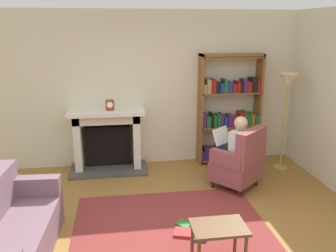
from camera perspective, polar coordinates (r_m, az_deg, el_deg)
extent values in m
plane|color=olive|center=(4.33, 1.04, -18.03)|extent=(14.00, 14.00, 0.00)
cube|color=beige|center=(6.21, -2.73, 6.01)|extent=(5.60, 0.10, 2.70)
cube|color=beige|center=(5.88, 25.38, 3.93)|extent=(0.10, 5.20, 2.70)
cube|color=maroon|center=(4.57, 0.41, -15.89)|extent=(2.40, 1.80, 0.01)
cube|color=#4C4742|center=(6.20, -9.58, -6.99)|extent=(1.30, 0.64, 0.05)
cube|color=black|center=(6.28, -9.71, -3.06)|extent=(0.78, 0.20, 0.70)
cube|color=silver|center=(6.17, -14.35, -2.63)|extent=(0.12, 0.44, 1.02)
cube|color=silver|center=(6.13, -5.18, -2.28)|extent=(0.12, 0.44, 1.02)
cube|color=silver|center=(6.01, -9.97, 1.42)|extent=(1.10, 0.44, 0.16)
cube|color=silver|center=(5.93, -10.03, 2.31)|extent=(1.26, 0.56, 0.06)
cylinder|color=brown|center=(5.88, -9.44, 3.37)|extent=(0.14, 0.14, 0.17)
cylinder|color=white|center=(5.81, -9.45, 3.43)|extent=(0.10, 0.01, 0.10)
cube|color=brown|center=(6.22, 5.26, 2.53)|extent=(0.04, 0.32, 1.97)
cube|color=brown|center=(6.55, 14.39, 2.78)|extent=(0.04, 0.32, 1.97)
cube|color=brown|center=(6.22, 10.37, 11.34)|extent=(1.11, 0.32, 0.04)
cube|color=brown|center=(6.64, 9.56, -5.12)|extent=(1.07, 0.32, 0.02)
cube|color=navy|center=(6.47, 5.56, -4.64)|extent=(0.05, 0.26, 0.16)
cube|color=#4C1E59|center=(6.47, 6.06, -4.39)|extent=(0.06, 0.26, 0.22)
cube|color=#4C1E59|center=(6.49, 6.55, -4.40)|extent=(0.05, 0.26, 0.21)
cube|color=#4C1E59|center=(6.50, 7.02, -4.41)|extent=(0.06, 0.26, 0.20)
cube|color=brown|center=(6.52, 7.59, -4.39)|extent=(0.06, 0.26, 0.20)
cube|color=navy|center=(6.53, 8.15, -4.12)|extent=(0.06, 0.26, 0.25)
cube|color=#1E592D|center=(6.55, 8.81, -4.10)|extent=(0.09, 0.26, 0.25)
cube|color=brown|center=(6.58, 9.58, -4.21)|extent=(0.08, 0.26, 0.21)
cube|color=navy|center=(6.61, 10.16, -4.23)|extent=(0.05, 0.26, 0.19)
cube|color=#1E592D|center=(6.62, 10.64, -3.98)|extent=(0.05, 0.26, 0.25)
cube|color=#997F4C|center=(6.64, 11.02, -4.09)|extent=(0.04, 0.26, 0.21)
cube|color=#1E592D|center=(6.66, 11.53, -4.16)|extent=(0.07, 0.26, 0.19)
cube|color=#4C1E59|center=(6.69, 12.20, -4.11)|extent=(0.07, 0.26, 0.19)
cube|color=navy|center=(6.72, 12.90, -3.94)|extent=(0.08, 0.26, 0.22)
cube|color=navy|center=(6.75, 13.56, -4.11)|extent=(0.08, 0.26, 0.16)
cube|color=brown|center=(6.44, 9.81, 0.00)|extent=(1.07, 0.32, 0.02)
cube|color=#4C1E59|center=(6.27, 5.76, 1.04)|extent=(0.06, 0.26, 0.26)
cube|color=#1E592D|center=(6.29, 6.44, 0.82)|extent=(0.08, 0.26, 0.20)
cube|color=black|center=(6.31, 7.06, 1.03)|extent=(0.04, 0.26, 0.24)
cube|color=#1E592D|center=(6.32, 7.50, 0.90)|extent=(0.05, 0.26, 0.21)
cube|color=#1E592D|center=(6.34, 8.10, 0.96)|extent=(0.07, 0.26, 0.22)
cube|color=#4C1E59|center=(6.36, 8.62, 1.03)|extent=(0.04, 0.26, 0.23)
cube|color=navy|center=(6.38, 9.15, 0.86)|extent=(0.07, 0.26, 0.19)
cube|color=#4C1E59|center=(6.40, 9.89, 0.96)|extent=(0.08, 0.26, 0.20)
cube|color=maroon|center=(6.43, 10.48, 0.79)|extent=(0.05, 0.26, 0.16)
cube|color=brown|center=(6.45, 10.99, 0.82)|extent=(0.06, 0.26, 0.16)
cube|color=maroon|center=(6.47, 11.68, 1.21)|extent=(0.09, 0.26, 0.25)
cube|color=#1E592D|center=(6.49, 12.29, 1.26)|extent=(0.05, 0.26, 0.26)
cube|color=#1E592D|center=(6.52, 12.75, 1.09)|extent=(0.05, 0.26, 0.21)
cube|color=brown|center=(6.54, 13.33, 1.15)|extent=(0.07, 0.26, 0.22)
cube|color=#1E592D|center=(6.57, 14.00, 1.10)|extent=(0.08, 0.26, 0.20)
cube|color=brown|center=(6.30, 10.07, 5.39)|extent=(1.07, 0.32, 0.02)
cube|color=#997F4C|center=(6.15, 5.86, 6.14)|extent=(0.04, 0.26, 0.16)
cube|color=#997F4C|center=(6.15, 6.48, 6.53)|extent=(0.08, 0.26, 0.24)
cube|color=maroon|center=(6.18, 7.24, 6.52)|extent=(0.07, 0.26, 0.24)
cube|color=black|center=(6.20, 7.85, 6.31)|extent=(0.06, 0.26, 0.19)
cube|color=navy|center=(6.22, 8.55, 6.20)|extent=(0.07, 0.26, 0.16)
cube|color=#1E592D|center=(6.24, 9.15, 6.51)|extent=(0.05, 0.26, 0.23)
cube|color=navy|center=(6.26, 9.78, 6.35)|extent=(0.08, 0.26, 0.19)
cube|color=maroon|center=(6.29, 10.54, 6.19)|extent=(0.07, 0.26, 0.16)
cube|color=maroon|center=(6.31, 11.16, 6.34)|extent=(0.05, 0.26, 0.19)
cube|color=black|center=(6.33, 11.62, 6.25)|extent=(0.05, 0.26, 0.17)
cube|color=#4C1E59|center=(6.35, 12.17, 6.49)|extent=(0.06, 0.26, 0.22)
cube|color=maroon|center=(6.38, 12.79, 6.34)|extent=(0.08, 0.26, 0.19)
cube|color=black|center=(6.41, 13.56, 6.58)|extent=(0.09, 0.26, 0.25)
cube|color=maroon|center=(6.44, 14.27, 6.53)|extent=(0.06, 0.26, 0.23)
cube|color=brown|center=(6.22, 10.35, 10.97)|extent=(1.07, 0.32, 0.02)
cylinder|color=#331E14|center=(5.96, 10.10, -7.63)|extent=(0.05, 0.05, 0.12)
cylinder|color=#331E14|center=(5.57, 7.26, -9.26)|extent=(0.05, 0.05, 0.12)
cylinder|color=#331E14|center=(5.75, 14.20, -8.80)|extent=(0.05, 0.05, 0.12)
cylinder|color=#331E14|center=(5.34, 11.56, -10.62)|extent=(0.05, 0.05, 0.12)
cube|color=#8B4548|center=(5.56, 10.90, -7.08)|extent=(0.88, 0.87, 0.30)
cube|color=#8B4548|center=(5.30, 13.35, -3.47)|extent=(0.59, 0.53, 0.55)
cube|color=#8B4548|center=(5.69, 12.45, -3.84)|extent=(0.44, 0.49, 0.22)
cube|color=#8B4548|center=(5.25, 9.51, -5.37)|extent=(0.44, 0.49, 0.22)
cube|color=silver|center=(5.40, 11.57, -3.30)|extent=(0.37, 0.36, 0.50)
sphere|color=#D8AD8C|center=(5.29, 11.79, 0.49)|extent=(0.20, 0.20, 0.20)
cube|color=#191E3F|center=(5.63, 10.12, -4.59)|extent=(0.35, 0.38, 0.12)
cube|color=#191E3F|center=(5.50, 9.23, -5.03)|extent=(0.35, 0.38, 0.12)
cylinder|color=#191E3F|center=(5.81, 8.40, -6.57)|extent=(0.10, 0.10, 0.42)
cylinder|color=#191E3F|center=(5.69, 7.50, -7.04)|extent=(0.10, 0.10, 0.42)
cube|color=white|center=(5.53, 8.69, -1.59)|extent=(0.35, 0.31, 0.25)
cube|color=slate|center=(4.20, -23.85, -17.49)|extent=(0.79, 1.74, 0.40)
cube|color=slate|center=(4.69, -21.38, -9.12)|extent=(0.71, 0.20, 0.24)
cube|color=brown|center=(3.72, 8.30, -16.00)|extent=(0.56, 0.39, 0.03)
cylinder|color=brown|center=(3.92, 3.97, -18.16)|extent=(0.04, 0.04, 0.45)
cylinder|color=brown|center=(4.03, 10.91, -17.34)|extent=(0.04, 0.04, 0.45)
cube|color=#267233|center=(4.56, 2.65, -15.73)|extent=(0.22, 0.23, 0.03)
cube|color=red|center=(4.40, 2.79, -16.97)|extent=(0.31, 0.26, 0.03)
cube|color=#334CA5|center=(4.35, 5.24, -17.46)|extent=(0.20, 0.24, 0.03)
cylinder|color=#B7933F|center=(6.53, 17.78, -6.46)|extent=(0.24, 0.24, 0.03)
cylinder|color=#B7933F|center=(6.30, 18.34, -0.29)|extent=(0.03, 0.03, 1.43)
cone|color=beige|center=(6.13, 19.00, 7.06)|extent=(0.32, 0.32, 0.22)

